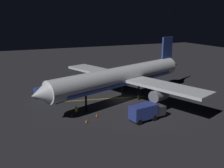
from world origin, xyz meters
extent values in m
cube|color=#26262A|center=(0.00, 0.00, -0.10)|extent=(180.00, 180.00, 0.20)
cube|color=gold|center=(2.32, 4.00, 0.00)|extent=(4.14, 18.60, 0.01)
cylinder|color=white|center=(0.00, 0.00, 4.84)|extent=(14.36, 31.15, 3.73)
cube|color=#2D479E|center=(0.00, 0.00, 3.81)|extent=(12.55, 26.60, 0.67)
cone|color=white|center=(-5.81, 15.99, 4.84)|extent=(4.46, 4.05, 3.66)
cone|color=white|center=(6.00, -16.51, 4.84)|extent=(4.68, 5.35, 3.36)
cube|color=#2D479E|center=(5.08, -14.00, 9.14)|extent=(1.57, 3.51, 4.87)
cube|color=white|center=(-8.27, -4.69, 4.28)|extent=(15.75, 9.64, 0.50)
cylinder|color=slate|center=(-7.97, -3.31, 2.88)|extent=(3.07, 3.72, 2.10)
cube|color=white|center=(9.35, 1.71, 4.28)|extent=(15.75, 9.64, 0.50)
cylinder|color=slate|center=(8.24, 2.58, 2.88)|extent=(3.07, 3.72, 2.10)
cylinder|color=black|center=(-2.98, 8.21, 1.49)|extent=(0.46, 0.46, 2.98)
cylinder|color=black|center=(-1.22, -3.20, 1.49)|extent=(0.46, 0.46, 2.98)
cylinder|color=black|center=(2.99, -1.67, 1.49)|extent=(0.46, 0.46, 2.98)
cube|color=navy|center=(6.58, 13.66, 1.30)|extent=(5.05, 4.01, 1.71)
cube|color=#38383D|center=(3.75, 12.16, 1.20)|extent=(2.52, 2.61, 1.50)
cylinder|color=black|center=(5.16, 12.91, 0.45)|extent=(1.88, 2.46, 0.90)
cylinder|color=black|center=(8.00, 14.41, 0.45)|extent=(1.88, 2.46, 0.90)
cube|color=navy|center=(-10.54, 1.28, 1.52)|extent=(2.75, 4.64, 2.15)
cube|color=#38383D|center=(-10.07, -1.77, 1.20)|extent=(2.25, 2.09, 1.50)
cylinder|color=black|center=(-10.31, -0.23, 0.45)|extent=(2.42, 1.25, 0.90)
cylinder|color=black|center=(-10.78, 2.79, 0.45)|extent=(2.42, 1.25, 0.90)
cylinder|color=black|center=(-4.46, 10.39, 0.42)|extent=(0.32, 0.32, 0.85)
cylinder|color=yellow|center=(-4.46, 10.39, 1.18)|extent=(0.40, 0.40, 0.65)
sphere|color=tan|center=(-4.46, 10.39, 1.62)|extent=(0.24, 0.24, 0.24)
cone|color=#EA590F|center=(-7.67, 9.72, 0.28)|extent=(0.36, 0.36, 0.55)
cube|color=black|center=(-7.67, 9.72, 0.01)|extent=(0.50, 0.50, 0.03)
cone|color=#EA590F|center=(-4.59, 11.19, 0.28)|extent=(0.36, 0.36, 0.55)
cube|color=black|center=(-4.59, 11.19, 0.01)|extent=(0.50, 0.50, 0.03)
cone|color=#EA590F|center=(-6.13, 7.45, 0.28)|extent=(0.36, 0.36, 0.55)
cube|color=black|center=(-6.13, 7.45, 0.01)|extent=(0.50, 0.50, 0.03)
camera|label=1|loc=(-42.09, 20.50, 15.77)|focal=40.04mm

